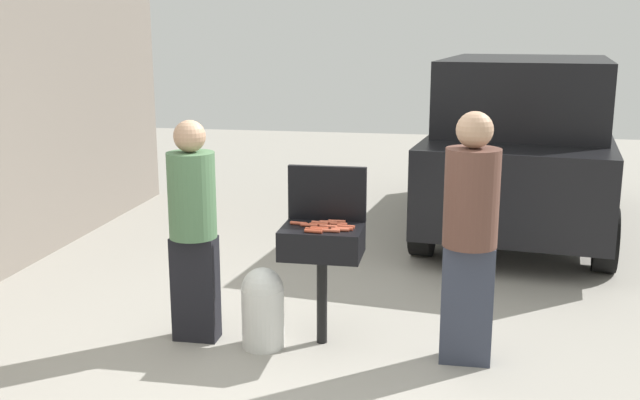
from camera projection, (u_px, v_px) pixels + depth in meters
name	position (u px, v px, depth m)	size (l,w,h in m)	color
ground_plane	(303.00, 356.00, 5.45)	(24.00, 24.00, 0.00)	#9E998E
bbq_grill	(322.00, 246.00, 5.52)	(0.60, 0.44, 0.91)	black
grill_lid_open	(327.00, 193.00, 5.66)	(0.60, 0.05, 0.42)	black
hot_dog_0	(331.00, 231.00, 5.35)	(0.03, 0.03, 0.13)	#C6593D
hot_dog_1	(344.00, 229.00, 5.41)	(0.03, 0.03, 0.13)	#B74C33
hot_dog_2	(338.00, 224.00, 5.53)	(0.03, 0.03, 0.13)	#B74C33
hot_dog_3	(314.00, 230.00, 5.38)	(0.03, 0.03, 0.13)	#AD4228
hot_dog_4	(299.00, 223.00, 5.56)	(0.03, 0.03, 0.13)	#B74C33
hot_dog_5	(328.00, 222.00, 5.59)	(0.03, 0.03, 0.13)	#C6593D
hot_dog_6	(313.00, 231.00, 5.34)	(0.03, 0.03, 0.13)	#AD4228
hot_dog_7	(340.00, 230.00, 5.38)	(0.03, 0.03, 0.13)	#C6593D
hot_dog_8	(309.00, 225.00, 5.50)	(0.03, 0.03, 0.13)	#B74C33
hot_dog_9	(346.00, 227.00, 5.46)	(0.03, 0.03, 0.13)	#B74C33
hot_dog_10	(320.00, 223.00, 5.57)	(0.03, 0.03, 0.13)	#C6593D
hot_dog_11	(318.00, 225.00, 5.52)	(0.03, 0.03, 0.13)	#AD4228
hot_dog_12	(337.00, 221.00, 5.61)	(0.03, 0.03, 0.13)	#C6593D
hot_dog_13	(328.00, 226.00, 5.47)	(0.03, 0.03, 0.13)	#C6593D
hot_dog_14	(320.00, 228.00, 5.41)	(0.03, 0.03, 0.13)	#AD4228
propane_tank	(263.00, 306.00, 5.55)	(0.32, 0.32, 0.62)	silver
person_left	(193.00, 223.00, 5.56)	(0.36, 0.36, 1.70)	black
person_right	(470.00, 230.00, 5.16)	(0.38, 0.38, 1.80)	#333847
parked_minivan	(523.00, 143.00, 8.78)	(2.49, 4.61, 2.02)	black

